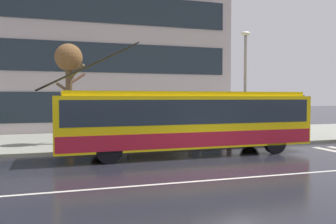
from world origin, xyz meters
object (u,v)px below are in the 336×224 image
at_px(pedestrian_approaching_curb, 104,113).
at_px(street_tree_bare, 69,64).
at_px(bus_shelter, 159,109).
at_px(pedestrian_waiting_by_pole, 191,113).
at_px(street_lamp, 245,76).
at_px(trolleybus, 187,120).
at_px(pedestrian_at_shelter, 231,114).
at_px(pedestrian_walking_past, 127,113).

height_order(pedestrian_approaching_curb, street_tree_bare, street_tree_bare).
relative_size(bus_shelter, street_tree_bare, 0.80).
relative_size(pedestrian_waiting_by_pole, street_tree_bare, 0.38).
xyz_separation_m(pedestrian_approaching_curb, street_lamp, (7.53, -1.96, 2.05)).
height_order(pedestrian_approaching_curb, pedestrian_waiting_by_pole, pedestrian_waiting_by_pole).
relative_size(trolleybus, street_tree_bare, 2.31).
distance_m(pedestrian_at_shelter, pedestrian_waiting_by_pole, 2.32).
xyz_separation_m(pedestrian_walking_past, street_lamp, (6.36, -1.37, 2.00)).
distance_m(trolleybus, pedestrian_approaching_curb, 5.38).
relative_size(bus_shelter, pedestrian_at_shelter, 2.22).
height_order(trolleybus, pedestrian_approaching_curb, trolleybus).
distance_m(pedestrian_approaching_curb, street_lamp, 8.05).
xyz_separation_m(trolleybus, bus_shelter, (-0.43, 3.20, 0.41)).
bearing_deg(bus_shelter, trolleybus, -82.40).
relative_size(bus_shelter, pedestrian_waiting_by_pole, 2.09).
bearing_deg(pedestrian_waiting_by_pole, pedestrian_approaching_curb, 177.79).
relative_size(trolleybus, pedestrian_walking_past, 6.02).
distance_m(bus_shelter, pedestrian_at_shelter, 4.34).
xyz_separation_m(pedestrian_at_shelter, pedestrian_approaching_curb, (-7.14, 1.03, 0.09)).
bearing_deg(trolleybus, pedestrian_waiting_by_pole, 67.11).
bearing_deg(pedestrian_approaching_curb, street_tree_bare, 174.20).
xyz_separation_m(bus_shelter, pedestrian_walking_past, (-1.65, 0.49, -0.20)).
height_order(bus_shelter, pedestrian_approaching_curb, bus_shelter).
bearing_deg(pedestrian_approaching_curb, pedestrian_walking_past, -26.84).
relative_size(pedestrian_approaching_curb, street_lamp, 0.33).
distance_m(pedestrian_waiting_by_pole, street_tree_bare, 7.30).
height_order(pedestrian_approaching_curb, pedestrian_walking_past, pedestrian_walking_past).
relative_size(pedestrian_approaching_curb, street_tree_bare, 0.37).
relative_size(pedestrian_approaching_curb, pedestrian_waiting_by_pole, 0.98).
distance_m(pedestrian_walking_past, street_tree_bare, 4.02).
relative_size(trolleybus, bus_shelter, 2.88).
relative_size(pedestrian_walking_past, pedestrian_waiting_by_pole, 1.00).
distance_m(pedestrian_at_shelter, street_lamp, 2.37).
distance_m(trolleybus, street_lamp, 5.35).
bearing_deg(street_tree_bare, pedestrian_approaching_curb, -5.80).
bearing_deg(bus_shelter, pedestrian_at_shelter, 0.72).
height_order(pedestrian_at_shelter, street_lamp, street_lamp).
height_order(trolleybus, pedestrian_walking_past, trolleybus).
xyz_separation_m(pedestrian_walking_past, pedestrian_waiting_by_pole, (3.80, 0.40, -0.06)).
relative_size(pedestrian_waiting_by_pole, street_lamp, 0.33).
xyz_separation_m(trolleybus, street_lamp, (4.28, 2.32, 2.21)).
xyz_separation_m(bus_shelter, street_tree_bare, (-4.64, 1.27, 2.37)).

